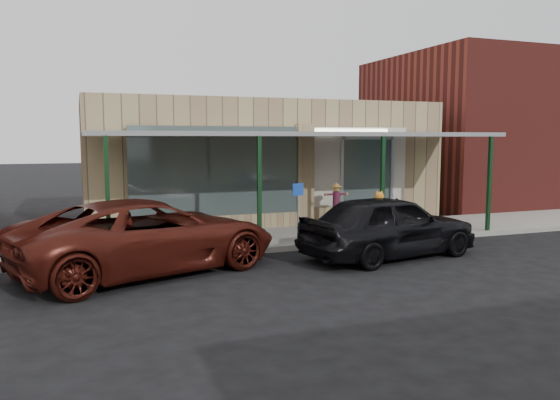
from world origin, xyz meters
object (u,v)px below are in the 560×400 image
object	(u,v)px
barrel_scarecrow	(336,212)
barrel_pumpkin	(195,234)
parked_sedan	(389,226)
car_maroon	(149,236)
handicap_sign	(298,204)

from	to	relation	value
barrel_scarecrow	barrel_pumpkin	xyz separation A→B (m)	(-4.73, -1.17, -0.22)
parked_sedan	car_maroon	xyz separation A→B (m)	(-5.74, 0.56, 0.02)
handicap_sign	car_maroon	bearing A→B (deg)	-170.97
barrel_scarecrow	car_maroon	bearing A→B (deg)	-128.99
barrel_pumpkin	handicap_sign	distance (m)	2.85
barrel_scarecrow	barrel_pumpkin	size ratio (longest dim) A/B	1.78
handicap_sign	parked_sedan	distance (m)	2.56
parked_sedan	car_maroon	bearing A→B (deg)	73.84
parked_sedan	car_maroon	size ratio (longest dim) A/B	0.84
handicap_sign	parked_sedan	world-z (taller)	handicap_sign
barrel_scarecrow	car_maroon	xyz separation A→B (m)	(-6.19, -3.30, 0.19)
parked_sedan	car_maroon	distance (m)	5.76
handicap_sign	car_maroon	world-z (taller)	handicap_sign
car_maroon	barrel_scarecrow	bearing A→B (deg)	-81.01
barrel_scarecrow	car_maroon	distance (m)	7.02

